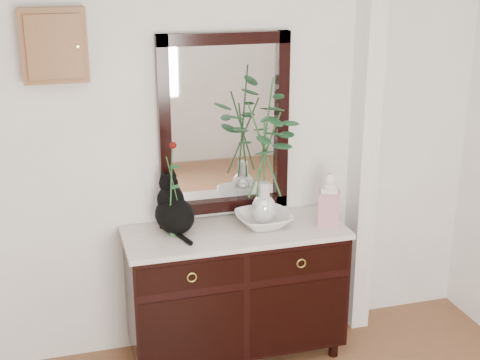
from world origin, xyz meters
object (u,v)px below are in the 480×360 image
object	(u,v)px
ginger_jar	(329,198)
sideboard	(236,287)
cat	(174,204)
lotus_bowl	(264,220)

from	to	relation	value
ginger_jar	sideboard	bearing A→B (deg)	173.66
sideboard	ginger_jar	distance (m)	0.79
sideboard	cat	xyz separation A→B (m)	(-0.35, 0.08, 0.55)
cat	ginger_jar	world-z (taller)	cat
lotus_bowl	cat	bearing A→B (deg)	173.62
sideboard	lotus_bowl	size ratio (longest dim) A/B	3.96
cat	lotus_bowl	distance (m)	0.55
lotus_bowl	ginger_jar	distance (m)	0.41
sideboard	lotus_bowl	world-z (taller)	lotus_bowl
sideboard	cat	distance (m)	0.66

